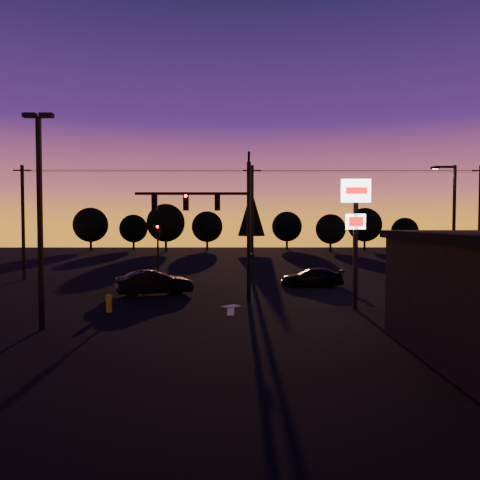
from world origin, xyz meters
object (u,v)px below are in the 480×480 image
object	(u,v)px
car_right	(312,277)
suv_parked	(415,307)
streetlight	(452,224)
bollard	(109,303)
parking_lot_light	(40,206)
pylon_sign	(356,216)
traffic_signal_mast	(221,216)
secondary_signal	(158,245)
car_mid	(154,283)

from	to	relation	value
car_right	suv_parked	world-z (taller)	suv_parked
streetlight	bollard	bearing A→B (deg)	-166.58
parking_lot_light	suv_parked	size ratio (longest dim) A/B	1.83
pylon_sign	suv_parked	world-z (taller)	pylon_sign
traffic_signal_mast	pylon_sign	bearing A→B (deg)	-19.36
traffic_signal_mast	secondary_signal	bearing A→B (deg)	123.19
secondary_signal	parking_lot_light	distance (m)	14.90
bollard	suv_parked	bearing A→B (deg)	-9.01
streetlight	car_right	xyz separation A→B (m)	(-7.78, 4.61, -3.78)
pylon_sign	suv_parked	distance (m)	5.56
secondary_signal	car_right	distance (m)	11.43
traffic_signal_mast	suv_parked	bearing A→B (deg)	-31.08
streetlight	suv_parked	world-z (taller)	streetlight
traffic_signal_mast	bollard	world-z (taller)	traffic_signal_mast
parking_lot_light	suv_parked	bearing A→B (deg)	5.16
parking_lot_light	pylon_sign	distance (m)	15.19
parking_lot_light	streetlight	bearing A→B (deg)	21.65
secondary_signal	streetlight	xyz separation A→B (m)	(18.91, -5.99, 1.56)
car_right	suv_parked	bearing A→B (deg)	19.16
pylon_sign	car_right	xyz separation A→B (m)	(-0.87, 8.61, -4.27)
streetlight	bollard	size ratio (longest dim) A/B	9.11
car_mid	suv_parked	world-z (taller)	car_mid
streetlight	traffic_signal_mast	bearing A→B (deg)	-173.86
suv_parked	pylon_sign	bearing A→B (deg)	137.99
bollard	car_right	bearing A→B (deg)	38.17
suv_parked	traffic_signal_mast	bearing A→B (deg)	162.93
parking_lot_light	car_mid	world-z (taller)	parking_lot_light
pylon_sign	streetlight	distance (m)	8.00
traffic_signal_mast	car_right	size ratio (longest dim) A/B	1.93
streetlight	car_right	world-z (taller)	streetlight
pylon_sign	car_mid	xyz separation A→B (m)	(-11.35, 4.84, -4.14)
secondary_signal	car_mid	world-z (taller)	secondary_signal
streetlight	car_mid	size ratio (longest dim) A/B	1.71
car_mid	suv_parked	distance (m)	15.51
streetlight	suv_parked	size ratio (longest dim) A/B	1.60
traffic_signal_mast	car_right	distance (m)	9.73
secondary_signal	parking_lot_light	size ratio (longest dim) A/B	0.48
parking_lot_light	car_mid	size ratio (longest dim) A/B	1.95
secondary_signal	bollard	bearing A→B (deg)	-93.69
pylon_sign	streetlight	xyz separation A→B (m)	(6.91, 4.00, -0.49)
streetlight	bollard	distance (m)	20.54
traffic_signal_mast	car_mid	world-z (taller)	traffic_signal_mast
streetlight	suv_parked	distance (m)	9.32
parking_lot_light	car_mid	distance (m)	10.83
parking_lot_light	bollard	distance (m)	6.42
suv_parked	secondary_signal	bearing A→B (deg)	151.20
secondary_signal	pylon_sign	size ratio (longest dim) A/B	0.64
secondary_signal	parking_lot_light	bearing A→B (deg)	-99.79
streetlight	pylon_sign	bearing A→B (deg)	-149.92
parking_lot_light	pylon_sign	xyz separation A→B (m)	(14.50, 4.50, -0.36)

